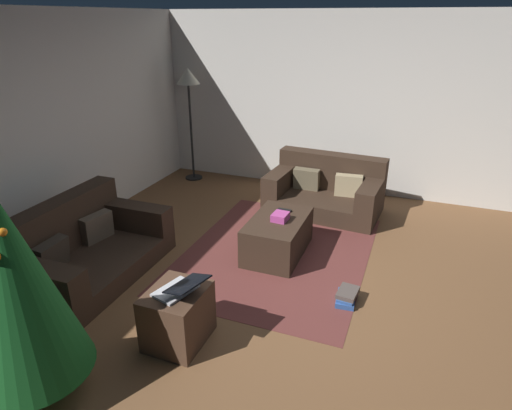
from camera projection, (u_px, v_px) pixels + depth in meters
ground_plane at (299, 302)px, 4.13m from camera, size 6.40×6.40×0.00m
rear_partition at (21, 138)px, 4.65m from camera, size 6.40×0.12×2.60m
corner_partition at (362, 106)px, 6.30m from camera, size 0.12×6.40×2.60m
couch_left at (82, 249)px, 4.52m from camera, size 1.67×1.01×0.76m
couch_right at (326, 190)px, 6.02m from camera, size 1.00×1.56×0.74m
ottoman at (278, 236)px, 4.91m from camera, size 0.94×0.58×0.43m
gift_box at (280, 217)px, 4.78m from camera, size 0.20×0.17×0.08m
tv_remote at (284, 210)px, 5.01m from camera, size 0.06×0.16×0.02m
christmas_tree at (14, 285)px, 2.78m from camera, size 0.81×0.81×1.69m
side_table at (178, 316)px, 3.56m from camera, size 0.52×0.44×0.48m
laptop at (180, 288)px, 3.41m from camera, size 0.42×0.44×0.17m
book_stack at (347, 296)px, 4.12m from camera, size 0.30×0.21×0.12m
corner_lamp at (188, 85)px, 6.70m from camera, size 0.36×0.36×1.78m
area_rug at (277, 253)px, 4.99m from camera, size 2.60×2.00×0.01m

